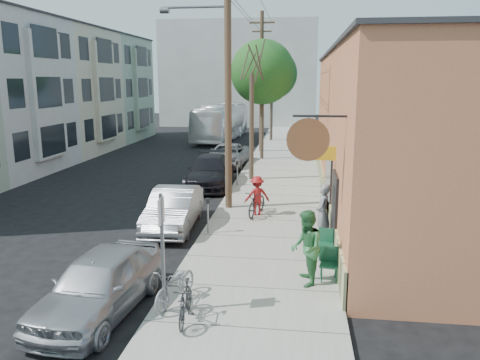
# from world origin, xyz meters

# --- Properties ---
(ground) EXTENTS (120.00, 120.00, 0.00)m
(ground) POSITION_xyz_m (0.00, 0.00, 0.00)
(ground) COLOR black
(sidewalk) EXTENTS (4.50, 58.00, 0.15)m
(sidewalk) POSITION_xyz_m (4.25, 11.00, 0.07)
(sidewalk) COLOR #9D9D92
(sidewalk) RESTS_ON ground
(cafe_building) EXTENTS (6.60, 20.20, 6.61)m
(cafe_building) POSITION_xyz_m (8.99, 4.99, 3.30)
(cafe_building) COLOR #BA6945
(cafe_building) RESTS_ON ground
(apartment_row) EXTENTS (6.30, 32.00, 9.00)m
(apartment_row) POSITION_xyz_m (-11.85, 14.00, 4.50)
(apartment_row) COLOR #90A38A
(apartment_row) RESTS_ON ground
(end_cap_building) EXTENTS (18.00, 8.00, 12.00)m
(end_cap_building) POSITION_xyz_m (-2.00, 42.00, 6.00)
(end_cap_building) COLOR #B7B7B1
(end_cap_building) RESTS_ON ground
(sign_post) EXTENTS (0.07, 0.45, 2.80)m
(sign_post) POSITION_xyz_m (2.35, -5.52, 1.83)
(sign_post) COLOR slate
(sign_post) RESTS_ON sidewalk
(parking_meter_near) EXTENTS (0.14, 0.14, 1.24)m
(parking_meter_near) POSITION_xyz_m (2.25, 0.18, 0.98)
(parking_meter_near) COLOR slate
(parking_meter_near) RESTS_ON sidewalk
(parking_meter_far) EXTENTS (0.14, 0.14, 1.24)m
(parking_meter_far) POSITION_xyz_m (2.25, 7.79, 0.98)
(parking_meter_far) COLOR slate
(parking_meter_far) RESTS_ON sidewalk
(utility_pole_near) EXTENTS (3.57, 0.28, 10.00)m
(utility_pole_near) POSITION_xyz_m (2.39, 3.60, 5.41)
(utility_pole_near) COLOR #503A28
(utility_pole_near) RESTS_ON sidewalk
(utility_pole_far) EXTENTS (1.80, 0.28, 10.00)m
(utility_pole_far) POSITION_xyz_m (2.45, 19.51, 5.34)
(utility_pole_far) COLOR #503A28
(utility_pole_far) RESTS_ON sidewalk
(tree_bare) EXTENTS (0.24, 0.24, 5.55)m
(tree_bare) POSITION_xyz_m (2.80, 9.39, 2.92)
(tree_bare) COLOR #44392C
(tree_bare) RESTS_ON sidewalk
(tree_leafy_mid) EXTENTS (4.22, 4.22, 7.83)m
(tree_leafy_mid) POSITION_xyz_m (2.80, 16.17, 5.86)
(tree_leafy_mid) COLOR #44392C
(tree_leafy_mid) RESTS_ON sidewalk
(tree_leafy_far) EXTENTS (4.35, 4.35, 7.89)m
(tree_leafy_far) POSITION_xyz_m (2.80, 26.13, 5.85)
(tree_leafy_far) COLOR #44392C
(tree_leafy_far) RESTS_ON sidewalk
(patio_chair_a) EXTENTS (0.63, 0.63, 0.88)m
(patio_chair_a) POSITION_xyz_m (6.20, -1.73, 0.59)
(patio_chair_a) COLOR #14492E
(patio_chair_a) RESTS_ON sidewalk
(patio_chair_b) EXTENTS (0.57, 0.57, 0.88)m
(patio_chair_b) POSITION_xyz_m (6.20, -3.29, 0.59)
(patio_chair_b) COLOR #14492E
(patio_chair_b) RESTS_ON sidewalk
(patron_grey) EXTENTS (0.56, 0.77, 1.95)m
(patron_grey) POSITION_xyz_m (6.15, -0.21, 1.13)
(patron_grey) COLOR gray
(patron_grey) RESTS_ON sidewalk
(patron_green) EXTENTS (0.85, 1.04, 1.98)m
(patron_green) POSITION_xyz_m (5.58, -3.59, 1.14)
(patron_green) COLOR #2B6D3A
(patron_green) RESTS_ON sidewalk
(cyclist) EXTENTS (1.14, 0.89, 1.56)m
(cyclist) POSITION_xyz_m (3.73, 2.64, 0.93)
(cyclist) COLOR maroon
(cyclist) RESTS_ON sidewalk
(cyclist_bike) EXTENTS (1.05, 1.99, 0.99)m
(cyclist_bike) POSITION_xyz_m (3.73, 2.64, 0.65)
(cyclist_bike) COLOR black
(cyclist_bike) RESTS_ON sidewalk
(parked_bike_a) EXTENTS (0.52, 1.51, 0.90)m
(parked_bike_a) POSITION_xyz_m (2.94, -5.89, 0.60)
(parked_bike_a) COLOR black
(parked_bike_a) RESTS_ON sidewalk
(parked_bike_b) EXTENTS (1.06, 1.84, 0.92)m
(parked_bike_b) POSITION_xyz_m (2.49, -5.05, 0.61)
(parked_bike_b) COLOR gray
(parked_bike_b) RESTS_ON sidewalk
(car_0) EXTENTS (2.17, 4.51, 1.48)m
(car_0) POSITION_xyz_m (0.80, -5.51, 0.74)
(car_0) COLOR #9FA0A6
(car_0) RESTS_ON ground
(car_1) EXTENTS (1.81, 4.54, 1.47)m
(car_1) POSITION_xyz_m (0.80, 1.00, 0.73)
(car_1) COLOR #98989F
(car_1) RESTS_ON ground
(car_2) EXTENTS (2.46, 5.43, 1.54)m
(car_2) POSITION_xyz_m (0.80, 8.08, 0.77)
(car_2) COLOR black
(car_2) RESTS_ON ground
(car_3) EXTENTS (2.56, 5.13, 1.40)m
(car_3) POSITION_xyz_m (0.80, 13.75, 0.70)
(car_3) COLOR #94969A
(car_3) RESTS_ON ground
(bus) EXTENTS (3.47, 11.77, 3.24)m
(bus) POSITION_xyz_m (-1.79, 27.02, 1.62)
(bus) COLOR white
(bus) RESTS_ON ground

